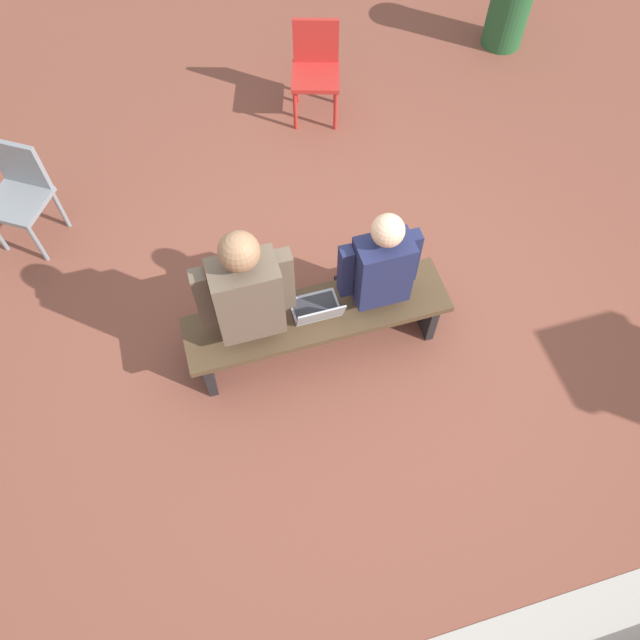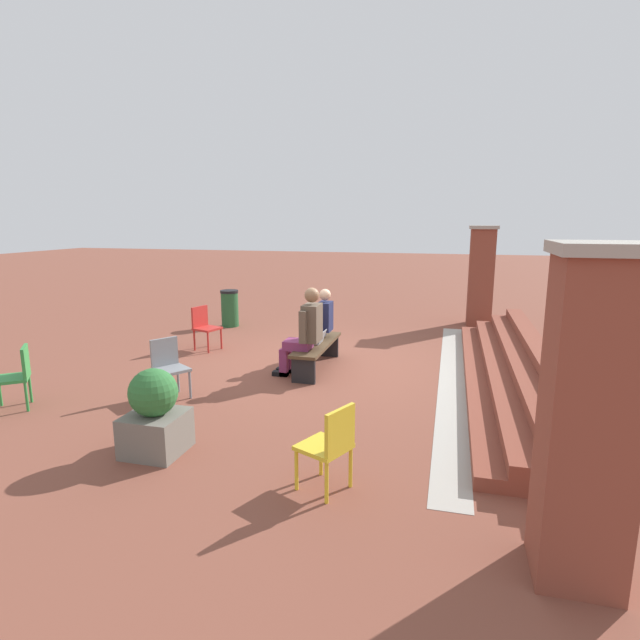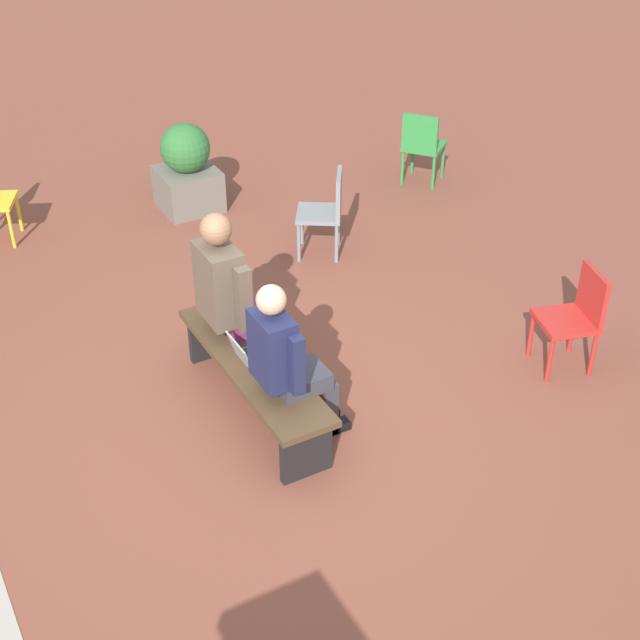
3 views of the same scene
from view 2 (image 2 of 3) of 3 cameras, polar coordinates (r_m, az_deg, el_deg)
ground_plane at (r=8.72m, az=0.02°, el=-5.15°), size 60.00×60.00×0.00m
concrete_strip at (r=8.25m, az=14.84°, el=-6.50°), size 7.62×0.40×0.01m
brick_steps at (r=8.25m, az=21.55°, el=-5.32°), size 6.82×1.20×0.60m
brick_pillar_left_of_steps at (r=12.41m, az=17.91°, el=4.85°), size 0.64×0.64×2.35m
brick_pillar_right_of_steps at (r=3.84m, az=28.35°, el=-9.80°), size 0.64×0.64×2.35m
bench at (r=8.42m, az=-0.37°, el=-3.25°), size 1.80×0.44×0.45m
person_student at (r=8.75m, az=-0.08°, el=-0.35°), size 0.52×0.66×1.31m
person_adult at (r=7.93m, az=-1.73°, el=-1.18°), size 0.60×0.76×1.44m
laptop at (r=8.38m, az=-0.30°, el=-2.29°), size 0.32×0.29×0.21m
plastic_chair_far_left at (r=4.70m, az=1.18°, el=-13.87°), size 0.56×0.56×0.84m
plastic_chair_far_right at (r=7.38m, az=-16.92°, el=-4.86°), size 0.58×0.58×0.84m
plastic_chair_mid_courtyard at (r=9.91m, az=-13.09°, el=-0.56°), size 0.53×0.53×0.84m
plastic_chair_by_pillar at (r=7.78m, az=-31.31°, el=-5.24°), size 0.59×0.59×0.84m
planter at (r=5.73m, az=-18.37°, el=-10.18°), size 0.60×0.60×0.94m
litter_bin at (r=11.95m, az=-10.27°, el=1.33°), size 0.42×0.42×0.86m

